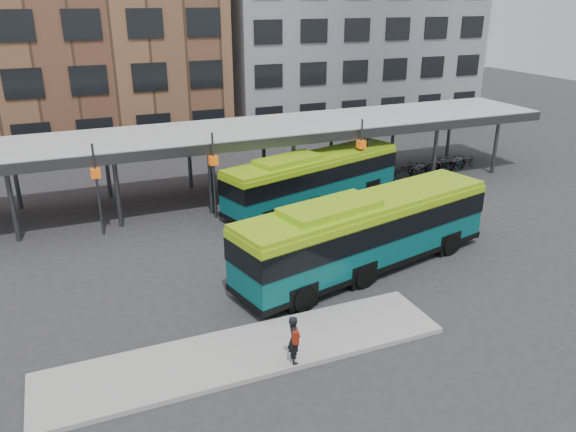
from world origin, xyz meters
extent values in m
plane|color=#28282B|center=(0.00, 0.00, 0.00)|extent=(120.00, 120.00, 0.00)
cube|color=gray|center=(-5.50, -3.00, 0.09)|extent=(14.00, 3.00, 0.18)
cube|color=#999B9E|center=(0.00, 13.00, 4.00)|extent=(40.00, 6.00, 0.35)
cube|color=#383A3D|center=(0.00, 10.00, 3.85)|extent=(40.00, 0.15, 0.55)
cylinder|color=#383A3D|center=(-13.00, 10.50, 1.90)|extent=(0.24, 0.24, 3.80)
cylinder|color=#383A3D|center=(-13.00, 15.50, 1.90)|extent=(0.24, 0.24, 3.80)
cylinder|color=#383A3D|center=(-8.00, 10.50, 1.90)|extent=(0.24, 0.24, 3.80)
cylinder|color=#383A3D|center=(-8.00, 15.50, 1.90)|extent=(0.24, 0.24, 3.80)
cylinder|color=#383A3D|center=(-3.00, 10.50, 1.90)|extent=(0.24, 0.24, 3.80)
cylinder|color=#383A3D|center=(-3.00, 15.50, 1.90)|extent=(0.24, 0.24, 3.80)
cylinder|color=#383A3D|center=(2.00, 10.50, 1.90)|extent=(0.24, 0.24, 3.80)
cylinder|color=#383A3D|center=(2.00, 15.50, 1.90)|extent=(0.24, 0.24, 3.80)
cylinder|color=#383A3D|center=(7.00, 10.50, 1.90)|extent=(0.24, 0.24, 3.80)
cylinder|color=#383A3D|center=(7.00, 15.50, 1.90)|extent=(0.24, 0.24, 3.80)
cylinder|color=#383A3D|center=(12.00, 10.50, 1.90)|extent=(0.24, 0.24, 3.80)
cylinder|color=#383A3D|center=(12.00, 15.50, 1.90)|extent=(0.24, 0.24, 3.80)
cylinder|color=#383A3D|center=(17.00, 10.50, 1.90)|extent=(0.24, 0.24, 3.80)
cylinder|color=#383A3D|center=(17.00, 15.50, 1.90)|extent=(0.24, 0.24, 3.80)
cylinder|color=#383A3D|center=(-9.00, 9.70, 2.40)|extent=(0.12, 0.12, 4.80)
cube|color=#DA540C|center=(-9.00, 9.70, 3.30)|extent=(0.45, 0.45, 0.45)
cylinder|color=#383A3D|center=(-3.00, 9.70, 2.40)|extent=(0.12, 0.12, 4.80)
cube|color=#DA540C|center=(-3.00, 9.70, 3.30)|extent=(0.45, 0.45, 0.45)
cylinder|color=#383A3D|center=(6.00, 9.70, 2.40)|extent=(0.12, 0.12, 4.80)
cube|color=#DA540C|center=(6.00, 9.70, 3.30)|extent=(0.45, 0.45, 0.45)
cube|color=brown|center=(-10.00, 32.00, 11.00)|extent=(26.00, 14.00, 22.00)
cube|color=slate|center=(16.00, 32.00, 10.00)|extent=(24.00, 14.00, 20.00)
cube|color=#074E51|center=(1.50, 1.18, 1.70)|extent=(13.01, 5.50, 2.66)
cube|color=black|center=(1.50, 1.18, 2.23)|extent=(13.08, 5.57, 1.01)
cube|color=#82B312|center=(1.50, 1.18, 3.13)|extent=(12.99, 5.40, 0.21)
cube|color=#82B312|center=(-0.57, 0.69, 3.35)|extent=(4.57, 2.83, 0.37)
cube|color=black|center=(1.50, 1.18, 0.50)|extent=(13.09, 5.58, 0.25)
cylinder|color=black|center=(5.93, 0.89, 0.53)|extent=(1.11, 0.55, 1.06)
cylinder|color=black|center=(5.34, 3.41, 0.53)|extent=(1.11, 0.55, 1.06)
cylinder|color=black|center=(0.56, -0.38, 0.53)|extent=(1.11, 0.55, 1.06)
cylinder|color=black|center=(-0.04, 2.15, 0.53)|extent=(1.11, 0.55, 1.06)
cylinder|color=black|center=(-2.55, -1.10, 0.53)|extent=(1.11, 0.55, 1.06)
cylinder|color=black|center=(-3.14, 1.42, 0.53)|extent=(1.11, 0.55, 1.06)
cube|color=#074E51|center=(2.90, 9.64, 1.53)|extent=(11.70, 5.65, 2.40)
cube|color=black|center=(2.90, 9.64, 2.01)|extent=(11.76, 5.72, 0.91)
cube|color=#82B312|center=(2.90, 9.64, 2.83)|extent=(11.67, 5.56, 0.19)
cube|color=#82B312|center=(1.07, 9.08, 3.02)|extent=(4.17, 2.77, 0.34)
cube|color=black|center=(2.90, 9.64, 0.45)|extent=(11.77, 5.72, 0.23)
cylinder|color=black|center=(6.91, 9.64, 0.48)|extent=(1.00, 0.56, 0.96)
cylinder|color=black|center=(6.23, 11.88, 0.48)|extent=(1.00, 0.56, 0.96)
cylinder|color=black|center=(2.14, 8.18, 0.48)|extent=(1.00, 0.56, 0.96)
cylinder|color=black|center=(1.46, 10.42, 0.48)|extent=(1.00, 0.56, 0.96)
cylinder|color=black|center=(-0.61, 7.34, 0.48)|extent=(1.00, 0.56, 0.96)
cylinder|color=black|center=(-1.29, 9.58, 0.48)|extent=(1.00, 0.56, 0.96)
imported|color=black|center=(-4.28, -4.20, 1.03)|extent=(0.51, 0.68, 1.70)
cube|color=maroon|center=(-4.31, -4.38, 1.26)|extent=(0.23, 0.34, 0.45)
imported|color=slate|center=(11.01, 12.26, 0.47)|extent=(1.89, 0.94, 0.95)
imported|color=slate|center=(11.84, 11.83, 0.47)|extent=(1.62, 0.67, 0.94)
imported|color=slate|center=(12.29, 11.66, 0.43)|extent=(1.70, 0.82, 0.86)
imported|color=slate|center=(13.40, 12.15, 0.47)|extent=(1.58, 0.56, 0.93)
imported|color=slate|center=(13.76, 12.11, 0.48)|extent=(1.90, 0.86, 0.96)
imported|color=slate|center=(14.16, 12.33, 0.48)|extent=(1.67, 0.77, 0.97)
imported|color=slate|center=(14.63, 11.91, 0.45)|extent=(1.81, 0.91, 0.91)
imported|color=slate|center=(15.17, 12.06, 0.52)|extent=(1.80, 0.79, 1.05)
imported|color=slate|center=(16.26, 12.30, 0.42)|extent=(1.61, 0.64, 0.83)
camera|label=1|loc=(-10.46, -18.46, 11.47)|focal=35.00mm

